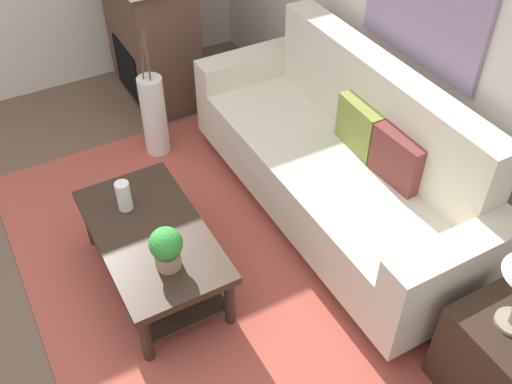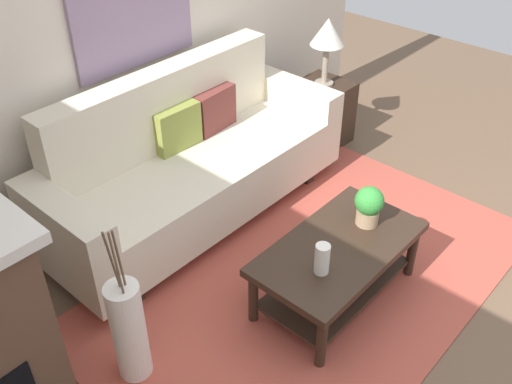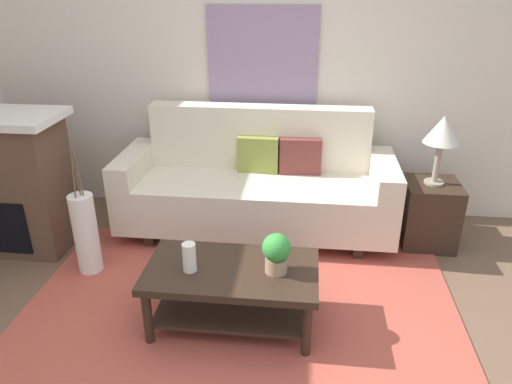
{
  "view_description": "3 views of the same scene",
  "coord_description": "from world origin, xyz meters",
  "px_view_note": "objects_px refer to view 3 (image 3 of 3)",
  "views": [
    {
      "loc": [
        2.3,
        -0.3,
        2.86
      ],
      "look_at": [
        0.1,
        0.91,
        0.57
      ],
      "focal_mm": 41.38,
      "sensor_mm": 36.0,
      "label": 1
    },
    {
      "loc": [
        -2.3,
        -1.07,
        2.71
      ],
      "look_at": [
        -0.22,
        0.79,
        0.69
      ],
      "focal_mm": 40.61,
      "sensor_mm": 36.0,
      "label": 2
    },
    {
      "loc": [
        0.41,
        -2.23,
        2.13
      ],
      "look_at": [
        0.06,
        0.89,
        0.7
      ],
      "focal_mm": 33.63,
      "sensor_mm": 36.0,
      "label": 3
    }
  ],
  "objects_px": {
    "couch": "(257,186)",
    "throw_pillow_maroon": "(300,156)",
    "side_table": "(429,214)",
    "table_lamp": "(442,133)",
    "potted_plant_tabletop": "(276,252)",
    "coffee_table": "(232,283)",
    "fireplace": "(8,182)",
    "floor_vase": "(86,234)",
    "throw_pillow_olive": "(258,154)",
    "framed_painting": "(263,55)",
    "tabletop_vase": "(189,257)"
  },
  "relations": [
    {
      "from": "throw_pillow_maroon",
      "to": "side_table",
      "type": "relative_size",
      "value": 0.64
    },
    {
      "from": "coffee_table",
      "to": "couch",
      "type": "bearing_deg",
      "value": 89.32
    },
    {
      "from": "fireplace",
      "to": "couch",
      "type": "bearing_deg",
      "value": 14.18
    },
    {
      "from": "throw_pillow_maroon",
      "to": "tabletop_vase",
      "type": "relative_size",
      "value": 1.88
    },
    {
      "from": "throw_pillow_maroon",
      "to": "fireplace",
      "type": "distance_m",
      "value": 2.44
    },
    {
      "from": "tabletop_vase",
      "to": "floor_vase",
      "type": "bearing_deg",
      "value": 150.26
    },
    {
      "from": "tabletop_vase",
      "to": "table_lamp",
      "type": "height_order",
      "value": "table_lamp"
    },
    {
      "from": "throw_pillow_maroon",
      "to": "table_lamp",
      "type": "relative_size",
      "value": 0.63
    },
    {
      "from": "side_table",
      "to": "table_lamp",
      "type": "relative_size",
      "value": 0.98
    },
    {
      "from": "throw_pillow_maroon",
      "to": "table_lamp",
      "type": "xyz_separation_m",
      "value": [
        1.11,
        -0.2,
        0.31
      ]
    },
    {
      "from": "tabletop_vase",
      "to": "side_table",
      "type": "distance_m",
      "value": 2.18
    },
    {
      "from": "couch",
      "to": "framed_painting",
      "type": "relative_size",
      "value": 2.42
    },
    {
      "from": "couch",
      "to": "throw_pillow_maroon",
      "type": "relative_size",
      "value": 6.54
    },
    {
      "from": "framed_painting",
      "to": "tabletop_vase",
      "type": "bearing_deg",
      "value": -98.46
    },
    {
      "from": "floor_vase",
      "to": "framed_painting",
      "type": "distance_m",
      "value": 2.11
    },
    {
      "from": "tabletop_vase",
      "to": "floor_vase",
      "type": "xyz_separation_m",
      "value": [
        -0.95,
        0.54,
        -0.2
      ]
    },
    {
      "from": "throw_pillow_maroon",
      "to": "coffee_table",
      "type": "relative_size",
      "value": 0.33
    },
    {
      "from": "potted_plant_tabletop",
      "to": "side_table",
      "type": "distance_m",
      "value": 1.75
    },
    {
      "from": "coffee_table",
      "to": "floor_vase",
      "type": "distance_m",
      "value": 1.3
    },
    {
      "from": "throw_pillow_maroon",
      "to": "potted_plant_tabletop",
      "type": "relative_size",
      "value": 1.37
    },
    {
      "from": "potted_plant_tabletop",
      "to": "table_lamp",
      "type": "relative_size",
      "value": 0.46
    },
    {
      "from": "couch",
      "to": "table_lamp",
      "type": "bearing_deg",
      "value": -3.07
    },
    {
      "from": "coffee_table",
      "to": "table_lamp",
      "type": "xyz_separation_m",
      "value": [
        1.49,
        1.22,
        0.68
      ]
    },
    {
      "from": "coffee_table",
      "to": "fireplace",
      "type": "bearing_deg",
      "value": 157.91
    },
    {
      "from": "throw_pillow_maroon",
      "to": "couch",
      "type": "bearing_deg",
      "value": -161.42
    },
    {
      "from": "side_table",
      "to": "floor_vase",
      "type": "height_order",
      "value": "floor_vase"
    },
    {
      "from": "throw_pillow_olive",
      "to": "coffee_table",
      "type": "xyz_separation_m",
      "value": [
        -0.02,
        -1.43,
        -0.37
      ]
    },
    {
      "from": "potted_plant_tabletop",
      "to": "side_table",
      "type": "relative_size",
      "value": 0.47
    },
    {
      "from": "throw_pillow_maroon",
      "to": "side_table",
      "type": "xyz_separation_m",
      "value": [
        1.11,
        -0.2,
        -0.4
      ]
    },
    {
      "from": "tabletop_vase",
      "to": "throw_pillow_maroon",
      "type": "bearing_deg",
      "value": 66.56
    },
    {
      "from": "throw_pillow_olive",
      "to": "framed_painting",
      "type": "xyz_separation_m",
      "value": [
        0.0,
        0.34,
        0.8
      ]
    },
    {
      "from": "couch",
      "to": "floor_vase",
      "type": "height_order",
      "value": "couch"
    },
    {
      "from": "couch",
      "to": "fireplace",
      "type": "height_order",
      "value": "fireplace"
    },
    {
      "from": "table_lamp",
      "to": "fireplace",
      "type": "xyz_separation_m",
      "value": [
        -3.46,
        -0.42,
        -0.41
      ]
    },
    {
      "from": "coffee_table",
      "to": "potted_plant_tabletop",
      "type": "bearing_deg",
      "value": -0.91
    },
    {
      "from": "coffee_table",
      "to": "fireplace",
      "type": "distance_m",
      "value": 2.15
    },
    {
      "from": "throw_pillow_maroon",
      "to": "floor_vase",
      "type": "bearing_deg",
      "value": -149.4
    },
    {
      "from": "potted_plant_tabletop",
      "to": "fireplace",
      "type": "bearing_deg",
      "value": 160.36
    },
    {
      "from": "throw_pillow_olive",
      "to": "floor_vase",
      "type": "relative_size",
      "value": 0.55
    },
    {
      "from": "throw_pillow_olive",
      "to": "coffee_table",
      "type": "relative_size",
      "value": 0.33
    },
    {
      "from": "couch",
      "to": "throw_pillow_maroon",
      "type": "bearing_deg",
      "value": 18.58
    },
    {
      "from": "coffee_table",
      "to": "fireplace",
      "type": "height_order",
      "value": "fireplace"
    },
    {
      "from": "throw_pillow_maroon",
      "to": "coffee_table",
      "type": "distance_m",
      "value": 1.52
    },
    {
      "from": "floor_vase",
      "to": "throw_pillow_maroon",
      "type": "bearing_deg",
      "value": 30.6
    },
    {
      "from": "tabletop_vase",
      "to": "framed_painting",
      "type": "xyz_separation_m",
      "value": [
        0.27,
        1.82,
        0.95
      ]
    },
    {
      "from": "potted_plant_tabletop",
      "to": "side_table",
      "type": "bearing_deg",
      "value": 45.45
    },
    {
      "from": "potted_plant_tabletop",
      "to": "table_lamp",
      "type": "height_order",
      "value": "table_lamp"
    },
    {
      "from": "couch",
      "to": "potted_plant_tabletop",
      "type": "bearing_deg",
      "value": -78.39
    },
    {
      "from": "throw_pillow_olive",
      "to": "fireplace",
      "type": "height_order",
      "value": "fireplace"
    },
    {
      "from": "couch",
      "to": "side_table",
      "type": "bearing_deg",
      "value": -3.07
    }
  ]
}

